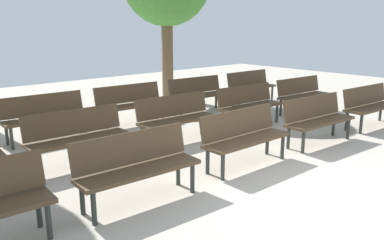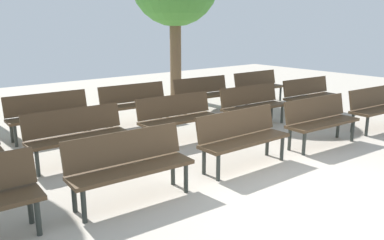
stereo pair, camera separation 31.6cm
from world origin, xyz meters
The scene contains 13 objects.
ground_plane centered at (0.00, 0.00, 0.00)m, with size 24.45×24.45×0.00m, color #B2A899.
bench_r0_c1 centered at (-1.88, 1.63, 0.50)m, with size 1.63×0.58×0.87m.
bench_r0_c2 centered at (0.11, 1.60, 0.50)m, with size 1.61×0.51×0.87m.
bench_r0_c3 centered at (2.03, 1.46, 0.50)m, with size 1.63×0.60×0.87m.
bench_r0_c4 centered at (3.98, 1.37, 0.50)m, with size 1.63×0.60×0.87m.
bench_r1_c1 centered at (-1.84, 3.37, 0.50)m, with size 1.62×0.55×0.87m.
bench_r1_c2 centered at (0.14, 3.31, 0.50)m, with size 1.63×0.57×0.87m.
bench_r1_c3 centered at (2.10, 3.19, 0.50)m, with size 1.63×0.58×0.87m.
bench_r1_c4 centered at (4.08, 3.11, 0.50)m, with size 1.63×0.57×0.87m.
bench_r2_c1 centered at (-1.68, 5.07, 0.50)m, with size 1.62×0.55×0.87m.
bench_r2_c2 centered at (0.22, 5.00, 0.50)m, with size 1.63×0.58×0.87m.
bench_r2_c3 centered at (2.14, 4.90, 0.50)m, with size 1.63×0.60×0.87m.
bench_r2_c4 centered at (4.15, 4.85, 0.50)m, with size 1.61×0.51×0.87m.
Camera 2 is at (-4.17, -2.45, 2.20)m, focal length 36.41 mm.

